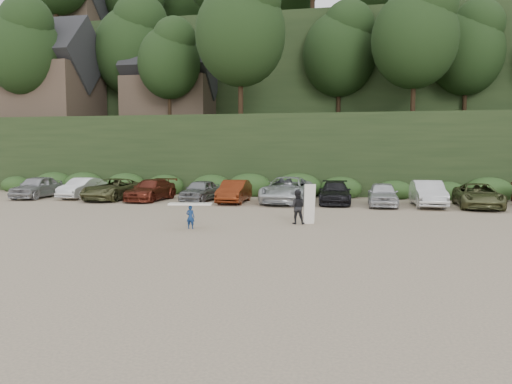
# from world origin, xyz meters

# --- Properties ---
(ground) EXTENTS (120.00, 120.00, 0.00)m
(ground) POSITION_xyz_m (0.00, 0.00, 0.00)
(ground) COLOR tan
(ground) RESTS_ON ground
(hillside_backdrop) EXTENTS (90.00, 41.50, 28.00)m
(hillside_backdrop) POSITION_xyz_m (-0.26, 35.93, 11.22)
(hillside_backdrop) COLOR black
(hillside_backdrop) RESTS_ON ground
(parked_cars) EXTENTS (39.83, 6.26, 1.65)m
(parked_cars) POSITION_xyz_m (2.32, 10.01, 0.74)
(parked_cars) COLOR #9F9FA3
(parked_cars) RESTS_ON ground
(child_surfer) EXTENTS (1.90, 0.81, 1.11)m
(child_surfer) POSITION_xyz_m (-1.60, -0.79, 0.75)
(child_surfer) COLOR navy
(child_surfer) RESTS_ON ground
(adult_surfer) EXTENTS (1.25, 0.65, 1.83)m
(adult_surfer) POSITION_xyz_m (2.77, 1.51, 0.79)
(adult_surfer) COLOR black
(adult_surfer) RESTS_ON ground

